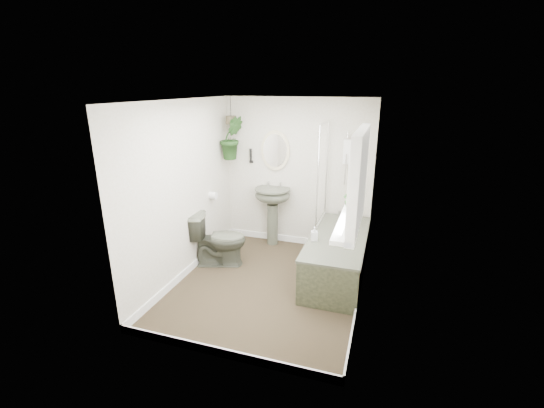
% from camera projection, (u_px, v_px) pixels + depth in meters
% --- Properties ---
extents(floor, '(2.30, 2.80, 0.02)m').
position_uv_depth(floor, '(268.00, 285.00, 4.71)').
color(floor, '#2D2414').
rests_on(floor, ground).
extents(ceiling, '(2.30, 2.80, 0.02)m').
position_uv_depth(ceiling, '(268.00, 99.00, 3.99)').
color(ceiling, white).
rests_on(ceiling, ground).
extents(wall_back, '(2.30, 0.02, 2.30)m').
position_uv_depth(wall_back, '(297.00, 174.00, 5.62)').
color(wall_back, silver).
rests_on(wall_back, ground).
extents(wall_front, '(2.30, 0.02, 2.30)m').
position_uv_depth(wall_front, '(215.00, 247.00, 3.08)').
color(wall_front, silver).
rests_on(wall_front, ground).
extents(wall_left, '(0.02, 2.80, 2.30)m').
position_uv_depth(wall_left, '(183.00, 191.00, 4.69)').
color(wall_left, silver).
rests_on(wall_left, ground).
extents(wall_right, '(0.02, 2.80, 2.30)m').
position_uv_depth(wall_right, '(368.00, 209.00, 4.01)').
color(wall_right, silver).
rests_on(wall_right, ground).
extents(skirting, '(2.30, 2.80, 0.10)m').
position_uv_depth(skirting, '(268.00, 281.00, 4.69)').
color(skirting, white).
rests_on(skirting, floor).
extents(bathtub, '(0.72, 1.72, 0.58)m').
position_uv_depth(bathtub, '(337.00, 256.00, 4.84)').
color(bathtub, '#494D3E').
rests_on(bathtub, floor).
extents(bath_screen, '(0.04, 0.72, 1.40)m').
position_uv_depth(bath_screen, '(323.00, 174.00, 5.07)').
color(bath_screen, silver).
rests_on(bath_screen, bathtub).
extents(shower_box, '(0.20, 0.10, 0.35)m').
position_uv_depth(shower_box, '(351.00, 152.00, 5.20)').
color(shower_box, white).
rests_on(shower_box, wall_back).
extents(oval_mirror, '(0.46, 0.03, 0.62)m').
position_uv_depth(oval_mirror, '(275.00, 151.00, 5.58)').
color(oval_mirror, beige).
rests_on(oval_mirror, wall_back).
extents(wall_sconce, '(0.04, 0.04, 0.22)m').
position_uv_depth(wall_sconce, '(251.00, 156.00, 5.72)').
color(wall_sconce, black).
rests_on(wall_sconce, wall_back).
extents(toilet_roll_holder, '(0.11, 0.11, 0.11)m').
position_uv_depth(toilet_roll_holder, '(213.00, 196.00, 5.38)').
color(toilet_roll_holder, white).
rests_on(toilet_roll_holder, wall_left).
extents(window_recess, '(0.08, 1.00, 0.90)m').
position_uv_depth(window_recess, '(359.00, 180.00, 3.24)').
color(window_recess, white).
rests_on(window_recess, wall_right).
extents(window_sill, '(0.18, 1.00, 0.04)m').
position_uv_depth(window_sill, '(348.00, 223.00, 3.39)').
color(window_sill, white).
rests_on(window_sill, wall_right).
extents(window_blinds, '(0.01, 0.86, 0.76)m').
position_uv_depth(window_blinds, '(354.00, 180.00, 3.26)').
color(window_blinds, white).
rests_on(window_blinds, wall_right).
extents(toilet, '(0.84, 0.63, 0.77)m').
position_uv_depth(toilet, '(219.00, 239.00, 5.14)').
color(toilet, '#494D3E').
rests_on(toilet, floor).
extents(pedestal_sink, '(0.58, 0.50, 0.94)m').
position_uv_depth(pedestal_sink, '(272.00, 216.00, 5.78)').
color(pedestal_sink, '#494D3E').
rests_on(pedestal_sink, floor).
extents(sill_plant, '(0.27, 0.26, 0.24)m').
position_uv_depth(sill_plant, '(353.00, 200.00, 3.62)').
color(sill_plant, black).
rests_on(sill_plant, window_sill).
extents(hanging_plant, '(0.46, 0.45, 0.65)m').
position_uv_depth(hanging_plant, '(232.00, 138.00, 5.51)').
color(hanging_plant, black).
rests_on(hanging_plant, ceiling).
extents(soap_bottle, '(0.10, 0.10, 0.18)m').
position_uv_depth(soap_bottle, '(314.00, 234.00, 4.59)').
color(soap_bottle, black).
rests_on(soap_bottle, bathtub).
extents(hanging_pot, '(0.16, 0.16, 0.12)m').
position_uv_depth(hanging_pot, '(231.00, 120.00, 5.43)').
color(hanging_pot, '#453D2A').
rests_on(hanging_pot, ceiling).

